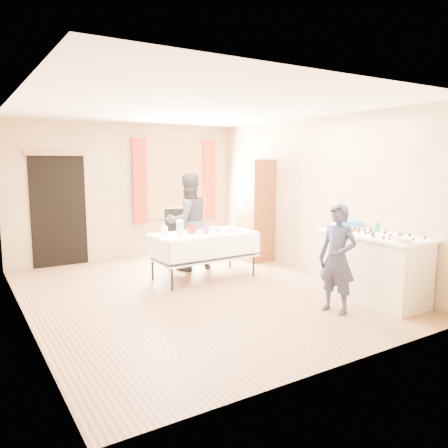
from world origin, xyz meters
TOP-DOWN VIEW (x-y plane):
  - floor at (0.00, 0.00)m, footprint 4.50×5.50m
  - ceiling at (0.00, 0.00)m, footprint 4.50×5.50m
  - wall_back at (0.00, 2.76)m, footprint 4.50×0.02m
  - wall_front at (0.00, -2.76)m, footprint 4.50×0.02m
  - wall_left at (-2.26, 0.00)m, footprint 0.02×5.50m
  - wall_right at (2.26, 0.00)m, footprint 0.02×5.50m
  - window_frame at (1.00, 2.72)m, footprint 1.32×0.06m
  - window_pane at (1.00, 2.71)m, footprint 1.20×0.02m
  - curtain_left at (0.22, 2.67)m, footprint 0.28×0.06m
  - curtain_right at (1.78, 2.67)m, footprint 0.28×0.06m
  - doorway at (-1.30, 2.73)m, footprint 0.95×0.04m
  - door_lintel at (-1.30, 2.70)m, footprint 1.05×0.06m
  - cabinet at (1.99, 1.29)m, footprint 0.50×0.60m
  - counter at (1.89, -1.58)m, footprint 0.69×1.46m
  - party_table at (0.48, 0.60)m, footprint 1.68×0.89m
  - chair at (0.44, 1.46)m, footprint 0.54×0.54m
  - girl at (1.10, -1.67)m, footprint 0.66×0.57m
  - woman at (0.54, 1.26)m, footprint 0.86×0.69m
  - soda_can at (2.07, -1.47)m, footprint 0.07×0.07m
  - mixing_bowl at (1.68, -2.15)m, footprint 0.27×0.27m
  - foam_block at (1.81, -0.96)m, footprint 0.17×0.13m
  - blue_basket at (2.12, -0.92)m, footprint 0.35×0.30m
  - pitcher at (0.01, 0.50)m, footprint 0.13×0.13m
  - cup_red at (0.28, 0.64)m, footprint 0.18×0.18m
  - cup_rainbow at (0.45, 0.47)m, footprint 0.19×0.19m
  - small_bowl at (0.76, 0.70)m, footprint 0.24×0.24m
  - pastry_tray at (0.97, 0.48)m, footprint 0.30×0.23m
  - bottle at (-0.12, 0.78)m, footprint 0.11×0.11m
  - cake_balls at (1.89, -1.61)m, footprint 0.51×1.09m

SIDE VIEW (x-z plane):
  - floor at x=0.00m, z-range -0.02..0.00m
  - chair at x=0.44m, z-range -0.21..0.84m
  - party_table at x=0.48m, z-range 0.07..0.82m
  - counter at x=1.89m, z-range 0.00..0.91m
  - girl at x=1.10m, z-range 0.00..1.36m
  - pastry_tray at x=0.97m, z-range 0.75..0.77m
  - small_bowl at x=0.76m, z-range 0.75..0.81m
  - cup_rainbow at x=0.45m, z-range 0.75..0.87m
  - cup_red at x=0.28m, z-range 0.75..0.87m
  - woman at x=0.54m, z-range 0.00..1.69m
  - bottle at x=-0.12m, z-range 0.75..0.94m
  - pitcher at x=0.01m, z-range 0.75..0.97m
  - cake_balls at x=1.89m, z-range 0.91..0.95m
  - mixing_bowl at x=1.68m, z-range 0.91..0.97m
  - foam_block at x=1.81m, z-range 0.91..0.99m
  - blue_basket at x=2.12m, z-range 0.91..0.99m
  - cabinet at x=1.99m, z-range 0.00..1.92m
  - soda_can at x=2.07m, z-range 0.91..1.03m
  - doorway at x=-1.30m, z-range 0.00..2.00m
  - wall_back at x=0.00m, z-range 0.00..2.60m
  - wall_front at x=0.00m, z-range 0.00..2.60m
  - wall_left at x=-2.26m, z-range 0.00..2.60m
  - wall_right at x=2.26m, z-range 0.00..2.60m
  - window_frame at x=1.00m, z-range 0.74..2.26m
  - window_pane at x=1.00m, z-range 0.80..2.20m
  - curtain_left at x=0.22m, z-range 0.67..2.33m
  - curtain_right at x=1.78m, z-range 0.67..2.33m
  - door_lintel at x=-1.30m, z-range 1.98..2.06m
  - ceiling at x=0.00m, z-range 2.60..2.62m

